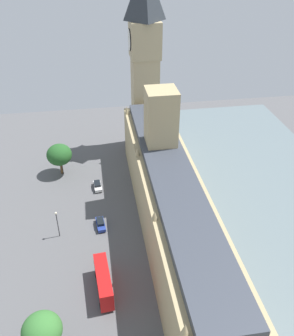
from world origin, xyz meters
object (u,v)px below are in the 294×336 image
Objects in this scene: car_blue_leading at (101,224)px; plane_tree_trailing at (59,155)px; street_lamp_under_trees at (61,161)px; plane_tree_opposite_hall at (42,331)px; street_lamp_kerbside at (57,220)px; double_decker_bus_corner at (104,281)px; car_white_near_tower at (98,186)px; clock_tower at (145,59)px; parliament_building at (170,201)px.

car_blue_leading is 26.28m from plane_tree_trailing.
street_lamp_under_trees is (9.34, -24.01, 3.22)m from car_blue_leading.
plane_tree_opposite_hall is 52.93m from street_lamp_under_trees.
plane_tree_trailing is at bearing -89.19° from street_lamp_kerbside.
double_decker_bus_corner is 43.10m from street_lamp_under_trees.
street_lamp_kerbside is (9.06, -16.42, 2.18)m from double_decker_bus_corner.
car_white_near_tower is 0.68× the size of street_lamp_kerbside.
street_lamp_kerbside is at bearing -65.35° from double_decker_bus_corner.
street_lamp_under_trees is at bearing -89.95° from street_lamp_kerbside.
clock_tower is at bearing -123.72° from street_lamp_kerbside.
clock_tower is at bearing -119.09° from car_blue_leading.
plane_tree_opposite_hall reaches higher than street_lamp_kerbside.
plane_tree_opposite_hall is (10.17, 44.02, 5.04)m from car_white_near_tower.
double_decker_bus_corner reaches higher than car_white_near_tower.
plane_tree_opposite_hall is (26.17, 65.10, -21.48)m from clock_tower.
double_decker_bus_corner is 15.04m from plane_tree_opposite_hall.
clock_tower is at bearing -110.87° from double_decker_bus_corner.
parliament_building is 6.96× the size of double_decker_bus_corner.
clock_tower is 10.74× the size of car_blue_leading.
car_blue_leading is 31.05m from plane_tree_opposite_hall.
double_decker_bus_corner is (0.26, 18.10, 1.74)m from car_blue_leading.
parliament_building reaches higher than car_white_near_tower.
car_white_near_tower is 15.13m from car_blue_leading.
plane_tree_trailing is (25.64, 12.34, -21.30)m from clock_tower.
street_lamp_under_trees is (24.69, -27.91, -4.50)m from parliament_building.
street_lamp_kerbside is (25.28, 37.89, -22.60)m from clock_tower.
street_lamp_under_trees reaches higher than car_white_near_tower.
double_decker_bus_corner is at bearing 42.29° from parliament_building.
double_decker_bus_corner is 1.53× the size of street_lamp_kerbside.
parliament_building is at bearing 89.12° from clock_tower.
clock_tower reaches higher than street_lamp_under_trees.
street_lamp_kerbside is at bearing 90.05° from street_lamp_under_trees.
street_lamp_under_trees is at bearing -90.94° from plane_tree_opposite_hall.
double_decker_bus_corner is at bearing 84.75° from car_white_near_tower.
plane_tree_trailing is 25.59m from street_lamp_kerbside.
clock_tower is 35.55m from plane_tree_trailing.
car_white_near_tower is 14.03m from plane_tree_trailing.
plane_tree_opposite_hall is at bearing 65.26° from car_blue_leading.
car_blue_leading is 0.57× the size of plane_tree_opposite_hall.
car_blue_leading is (-0.03, 15.13, -0.00)m from car_white_near_tower.
clock_tower is 7.59× the size of street_lamp_kerbside.
plane_tree_trailing reaches higher than street_lamp_under_trees.
clock_tower is 5.87× the size of plane_tree_trailing.
plane_tree_trailing reaches higher than car_white_near_tower.
car_blue_leading is 25.96m from street_lamp_under_trees.
parliament_building is 15.02× the size of car_blue_leading.
car_blue_leading is 0.55× the size of plane_tree_trailing.
double_decker_bus_corner is at bearing 118.88° from street_lamp_kerbside.
parliament_building reaches higher than street_lamp_kerbside.
car_white_near_tower is at bearing 136.36° from street_lamp_under_trees.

